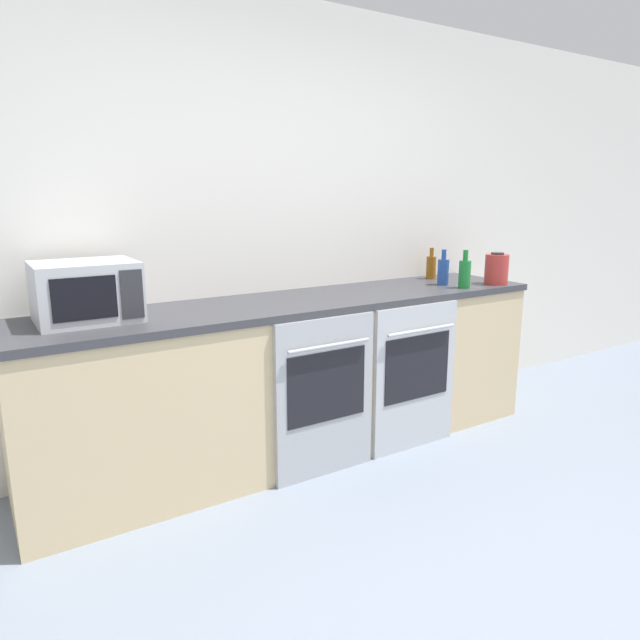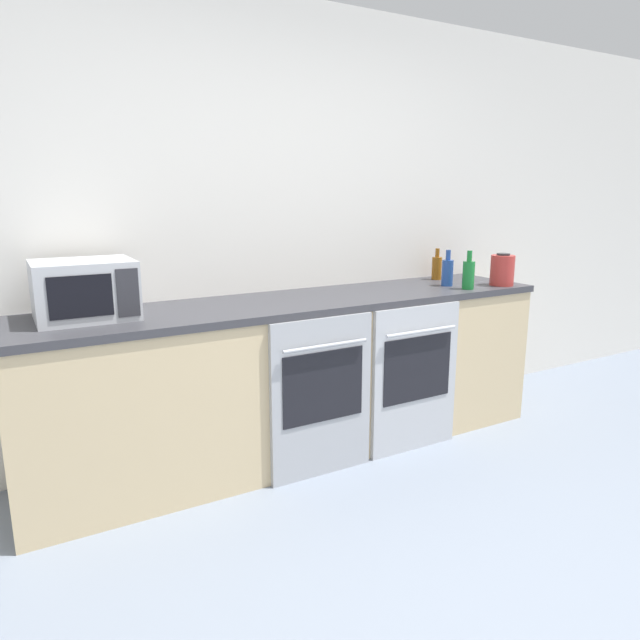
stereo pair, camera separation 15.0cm
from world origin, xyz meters
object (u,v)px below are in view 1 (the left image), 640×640
bottle_amber (431,267)px  bottle_blue (443,271)px  microwave (86,292)px  oven_left (325,397)px  kettle (497,269)px  bottle_green (465,273)px  oven_right (415,377)px

bottle_amber → bottle_blue: size_ratio=0.93×
microwave → bottle_blue: microwave is taller
oven_left → kettle: 1.53m
microwave → bottle_green: (2.20, -0.27, -0.05)m
bottle_blue → oven_right: bearing=-148.7°
oven_left → bottle_amber: bearing=23.4°
microwave → bottle_green: size_ratio=1.87×
oven_left → bottle_blue: bearing=14.5°
bottle_green → bottle_blue: (-0.02, 0.16, -0.00)m
kettle → oven_right: bearing=-171.2°
microwave → bottle_blue: size_ratio=1.95×
bottle_amber → kettle: size_ratio=1.04×
microwave → bottle_amber: 2.30m
oven_left → microwave: 1.30m
bottle_green → bottle_blue: bearing=98.2°
oven_right → bottle_amber: size_ratio=4.06×
oven_right → bottle_green: bottle_green is taller
oven_left → bottle_blue: 1.26m
oven_left → kettle: (1.42, 0.12, 0.57)m
kettle → microwave: bearing=173.9°
oven_right → bottle_amber: bearing=41.9°
microwave → bottle_amber: (2.30, 0.14, -0.06)m
oven_right → kettle: size_ratio=4.23×
bottle_green → oven_left: bearing=-174.0°
bottle_amber → kettle: bottle_amber is taller
oven_left → bottle_amber: bottle_amber is taller
microwave → kettle: size_ratio=2.18×
bottle_blue → kettle: 0.36m
oven_left → oven_right: 0.63m
oven_right → bottle_amber: bottle_amber is taller
microwave → kettle: 2.51m
bottle_green → kettle: bottle_green is taller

